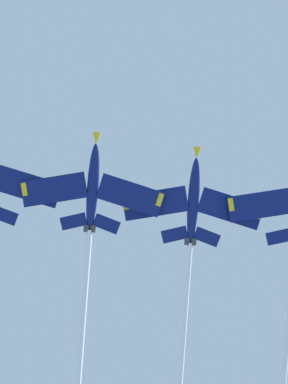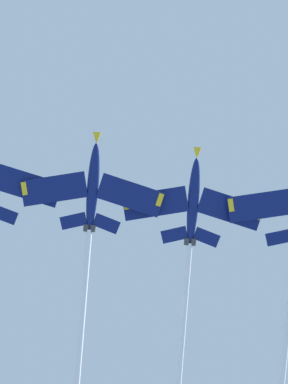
# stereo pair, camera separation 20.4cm
# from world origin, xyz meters

# --- Properties ---
(jet_inner_left) EXTENTS (24.36, 31.65, 10.71)m
(jet_inner_left) POSITION_xyz_m (10.23, 20.63, 104.38)
(jet_inner_left) COLOR navy
(jet_centre) EXTENTS (23.07, 29.81, 10.05)m
(jet_centre) POSITION_xyz_m (-2.46, 27.07, 103.45)
(jet_centre) COLOR navy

